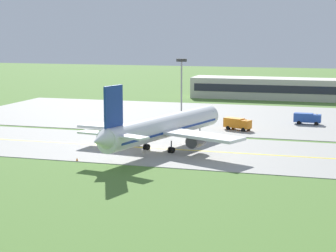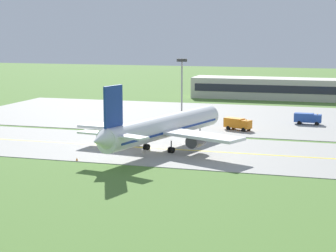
{
  "view_description": "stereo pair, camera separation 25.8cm",
  "coord_description": "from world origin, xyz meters",
  "px_view_note": "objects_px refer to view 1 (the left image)",
  "views": [
    {
      "loc": [
        32.88,
        -99.96,
        21.03
      ],
      "look_at": [
        2.62,
        1.71,
        4.0
      ],
      "focal_mm": 63.36,
      "sensor_mm": 36.0,
      "label": 1
    },
    {
      "loc": [
        33.13,
        -99.88,
        21.03
      ],
      "look_at": [
        2.62,
        1.71,
        4.0
      ],
      "focal_mm": 63.36,
      "sensor_mm": 36.0,
      "label": 2
    }
  ],
  "objects_px": {
    "service_truck_fuel": "(307,118)",
    "airplane_lead": "(163,127)",
    "service_truck_baggage": "(237,123)",
    "apron_light_mast": "(181,82)"
  },
  "relations": [
    {
      "from": "airplane_lead",
      "to": "apron_light_mast",
      "type": "relative_size",
      "value": 2.66
    },
    {
      "from": "airplane_lead",
      "to": "service_truck_baggage",
      "type": "relative_size",
      "value": 6.17
    },
    {
      "from": "apron_light_mast",
      "to": "service_truck_baggage",
      "type": "bearing_deg",
      "value": -31.58
    },
    {
      "from": "airplane_lead",
      "to": "apron_light_mast",
      "type": "distance_m",
      "value": 35.03
    },
    {
      "from": "service_truck_fuel",
      "to": "apron_light_mast",
      "type": "distance_m",
      "value": 29.96
    },
    {
      "from": "airplane_lead",
      "to": "service_truck_fuel",
      "type": "xyz_separation_m",
      "value": [
        22.75,
        37.29,
        -2.6
      ]
    },
    {
      "from": "airplane_lead",
      "to": "service_truck_fuel",
      "type": "relative_size",
      "value": 6.4
    },
    {
      "from": "service_truck_baggage",
      "to": "apron_light_mast",
      "type": "bearing_deg",
      "value": 148.42
    },
    {
      "from": "service_truck_baggage",
      "to": "apron_light_mast",
      "type": "relative_size",
      "value": 0.43
    },
    {
      "from": "service_truck_fuel",
      "to": "airplane_lead",
      "type": "bearing_deg",
      "value": -121.39
    }
  ]
}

